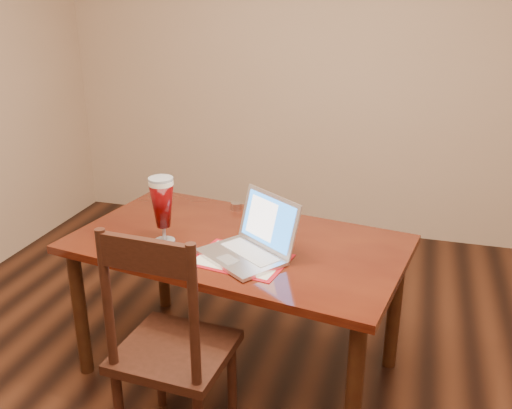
# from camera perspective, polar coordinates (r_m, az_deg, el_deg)

# --- Properties ---
(room_shell) EXTENTS (4.51, 5.01, 2.71)m
(room_shell) POSITION_cam_1_polar(r_m,az_deg,el_deg) (1.82, 0.03, 18.36)
(room_shell) COLOR tan
(room_shell) RESTS_ON ground
(dining_table) EXTENTS (1.66, 1.10, 1.04)m
(dining_table) POSITION_cam_1_polar(r_m,az_deg,el_deg) (2.72, -2.10, -5.03)
(dining_table) COLOR #4B170A
(dining_table) RESTS_ON ground
(dining_chair) EXTENTS (0.47, 0.45, 1.04)m
(dining_chair) POSITION_cam_1_polar(r_m,az_deg,el_deg) (2.37, -8.57, -14.11)
(dining_chair) COLOR #32160E
(dining_chair) RESTS_ON ground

